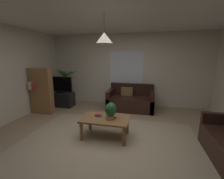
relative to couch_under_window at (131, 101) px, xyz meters
name	(u,v)px	position (x,y,z in m)	size (l,w,h in m)	color
floor	(109,143)	(-0.20, -2.18, -0.28)	(5.60, 5.37, 0.02)	#9E8466
rug	(106,148)	(-0.20, -2.38, -0.27)	(3.64, 2.95, 0.01)	tan
wall_back	(127,70)	(-0.20, 0.54, 0.99)	(5.72, 0.06, 2.53)	beige
ceiling	(108,7)	(-0.20, -2.18, 2.27)	(5.60, 5.37, 0.02)	white
window_pane	(126,68)	(-0.24, 0.50, 1.08)	(1.20, 0.01, 1.14)	white
couch_under_window	(131,101)	(0.00, 0.00, 0.00)	(1.50, 0.89, 0.82)	black
coffee_table	(105,121)	(-0.33, -1.98, 0.09)	(1.01, 0.61, 0.44)	olive
book_on_table_0	(98,116)	(-0.50, -1.92, 0.18)	(0.14, 0.09, 0.02)	#2D4C8C
book_on_table_1	(98,115)	(-0.52, -1.91, 0.20)	(0.12, 0.08, 0.03)	#B22D2D
remote_on_table_0	(113,119)	(-0.15, -1.99, 0.18)	(0.05, 0.16, 0.02)	black
potted_plant_on_table	(111,110)	(-0.20, -2.00, 0.37)	(0.23, 0.23, 0.36)	#B77051
tv_stand	(61,99)	(-2.46, -0.24, -0.02)	(0.90, 0.44, 0.50)	black
tv	(60,84)	(-2.46, -0.27, 0.52)	(0.91, 0.16, 0.56)	black
potted_palm_corner	(66,86)	(-2.50, 0.24, 0.37)	(0.90, 0.88, 1.38)	beige
bookshelf_corner	(41,91)	(-2.64, -1.00, 0.43)	(0.70, 0.31, 1.40)	olive
pendant_lamp	(104,38)	(-0.33, -1.98, 1.80)	(0.33, 0.33, 0.57)	black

